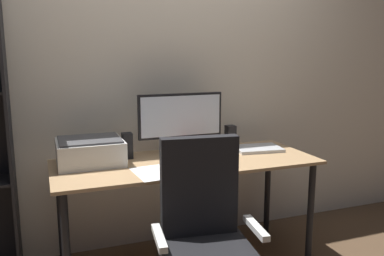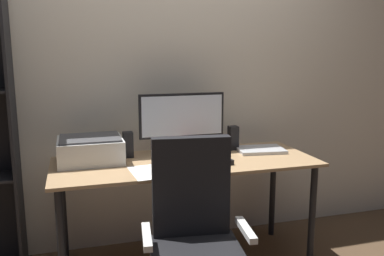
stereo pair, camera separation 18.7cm
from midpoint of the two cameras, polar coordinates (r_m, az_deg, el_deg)
The scene contains 12 objects.
back_wall at distance 3.03m, azimuth -1.74°, elevation 8.19°, with size 6.40×0.10×2.60m, color beige.
desk at distance 2.66m, azimuth 1.13°, elevation -6.28°, with size 1.68×0.67×0.74m.
monitor at distance 2.77m, azimuth 0.54°, elevation 1.29°, with size 0.59×0.20×0.41m.
keyboard at distance 2.50m, azimuth 2.14°, elevation -5.17°, with size 0.29×0.11×0.02m, color silver.
mouse at distance 2.57m, azimuth 6.90°, elevation -4.65°, with size 0.06×0.10×0.03m, color black.
coffee_mug at distance 2.69m, azimuth 2.70°, elevation -3.11°, with size 0.10×0.08×0.11m.
laptop at distance 2.92m, azimuth 11.36°, elevation -3.00°, with size 0.32×0.23×0.02m, color #B7BABC.
speaker_left at distance 2.71m, azimuth -6.98°, elevation -2.34°, with size 0.06×0.07×0.17m, color black.
speaker_right at distance 2.93m, azimuth 7.58°, elevation -1.39°, with size 0.06×0.07×0.17m, color black.
printer at distance 2.64m, azimuth -12.02°, elevation -2.98°, with size 0.40×0.34×0.16m.
paper_sheet at distance 2.39m, azimuth -3.69°, elevation -6.15°, with size 0.21×0.30×0.00m, color white.
office_chair at distance 2.12m, azimuth 3.10°, elevation -16.79°, with size 0.55×0.54×1.01m.
Camera 2 is at (-0.68, -2.45, 1.44)m, focal length 38.22 mm.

